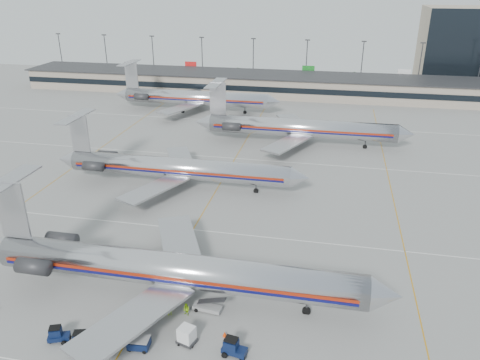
% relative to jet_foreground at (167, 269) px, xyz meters
% --- Properties ---
extents(ground, '(260.00, 260.00, 0.00)m').
position_rel_jet_foreground_xyz_m(ground, '(-1.77, 5.49, -3.79)').
color(ground, gray).
rests_on(ground, ground).
extents(apron_markings, '(160.00, 0.15, 0.02)m').
position_rel_jet_foreground_xyz_m(apron_markings, '(-1.77, 15.49, -3.78)').
color(apron_markings, silver).
rests_on(apron_markings, ground).
extents(terminal, '(162.00, 17.00, 6.25)m').
position_rel_jet_foreground_xyz_m(terminal, '(-1.77, 103.47, -0.63)').
color(terminal, gray).
rests_on(terminal, ground).
extents(light_mast_row, '(163.60, 0.40, 15.28)m').
position_rel_jet_foreground_xyz_m(light_mast_row, '(-1.77, 117.49, 4.79)').
color(light_mast_row, '#38383D').
rests_on(light_mast_row, ground).
extents(distant_building, '(30.00, 20.00, 25.00)m').
position_rel_jet_foreground_xyz_m(distant_building, '(60.23, 133.49, 8.71)').
color(distant_building, tan).
rests_on(distant_building, ground).
extents(jet_foreground, '(49.86, 29.36, 13.05)m').
position_rel_jet_foreground_xyz_m(jet_foreground, '(0.00, 0.00, 0.00)').
color(jet_foreground, silver).
rests_on(jet_foreground, ground).
extents(jet_second_row, '(46.03, 27.10, 12.05)m').
position_rel_jet_foreground_xyz_m(jet_second_row, '(-9.55, 30.02, -0.29)').
color(jet_second_row, silver).
rests_on(jet_second_row, ground).
extents(jet_third_row, '(48.02, 29.54, 13.13)m').
position_rel_jet_foreground_xyz_m(jet_third_row, '(9.58, 56.97, 0.03)').
color(jet_third_row, silver).
rests_on(jet_third_row, ground).
extents(jet_back_row, '(47.04, 28.93, 12.86)m').
position_rel_jet_foreground_xyz_m(jet_back_row, '(-20.94, 79.27, -0.05)').
color(jet_back_row, silver).
rests_on(jet_back_row, ground).
extents(tug_left, '(2.37, 1.75, 1.73)m').
position_rel_jet_foreground_xyz_m(tug_left, '(-8.68, -9.31, -3.00)').
color(tug_left, '#0A1537').
rests_on(tug_left, ground).
extents(tug_center, '(2.47, 1.69, 1.83)m').
position_rel_jet_foreground_xyz_m(tug_center, '(-5.79, -9.58, -2.95)').
color(tug_center, '#0A1537').
rests_on(tug_center, ground).
extents(tug_right, '(2.62, 1.63, 1.99)m').
position_rel_jet_foreground_xyz_m(tug_right, '(9.30, -7.61, -2.88)').
color(tug_right, '#0A1537').
rests_on(tug_right, ground).
extents(cart_inner, '(1.97, 1.65, 0.96)m').
position_rel_jet_foreground_xyz_m(cart_inner, '(-2.00, -6.76, -3.28)').
color(cart_inner, '#0A1537').
rests_on(cart_inner, ground).
extents(cart_outer, '(2.23, 1.61, 1.21)m').
position_rel_jet_foreground_xyz_m(cart_outer, '(-0.13, -8.61, -3.14)').
color(cart_outer, '#0A1537').
rests_on(cart_outer, ground).
extents(uld_container, '(2.18, 1.99, 1.91)m').
position_rel_jet_foreground_xyz_m(uld_container, '(4.34, -6.92, -2.82)').
color(uld_container, '#2D2D30').
rests_on(uld_container, ground).
extents(belt_loader, '(3.88, 1.52, 2.01)m').
position_rel_jet_foreground_xyz_m(belt_loader, '(5.15, -1.68, -3.25)').
color(belt_loader, gray).
rests_on(belt_loader, ground).
extents(ramp_worker_near, '(0.70, 0.63, 1.60)m').
position_rel_jet_foreground_xyz_m(ramp_worker_near, '(1.20, -3.19, -2.99)').
color(ramp_worker_near, '#A5DC14').
rests_on(ramp_worker_near, ground).
extents(ramp_worker_far, '(0.93, 0.85, 1.54)m').
position_rel_jet_foreground_xyz_m(ramp_worker_far, '(3.04, -2.90, -3.02)').
color(ramp_worker_far, '#83BF12').
rests_on(ramp_worker_far, ground).
extents(cone_right, '(0.47, 0.47, 0.60)m').
position_rel_jet_foreground_xyz_m(cone_right, '(7.90, -5.26, -3.49)').
color(cone_right, red).
rests_on(cone_right, ground).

